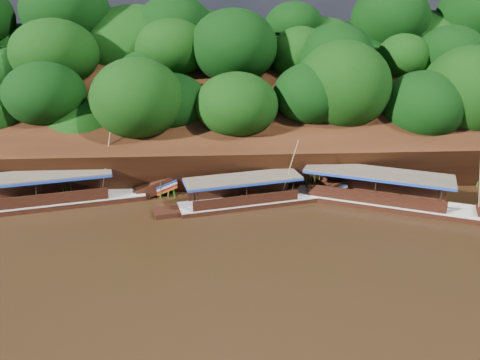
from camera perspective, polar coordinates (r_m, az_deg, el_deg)
name	(u,v)px	position (r m, az deg, el deg)	size (l,w,h in m)	color
ground	(240,252)	(29.43, 0.03, -8.80)	(160.00, 160.00, 0.00)	black
riverbank	(228,128)	(49.85, -1.47, 6.36)	(120.00, 30.06, 19.40)	black
boat_0	(398,200)	(37.03, 18.75, -2.37)	(15.81, 8.44, 5.97)	black
boat_1	(260,197)	(35.81, 2.49, -2.14)	(13.29, 4.72, 5.71)	black
boat_2	(64,197)	(38.16, -20.70, -1.95)	(16.41, 5.78, 5.76)	black
reeds	(191,183)	(37.71, -5.95, -0.39)	(49.16, 2.38, 2.07)	#285916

